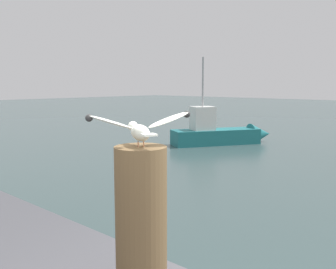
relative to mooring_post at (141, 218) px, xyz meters
name	(u,v)px	position (x,y,z in m)	size (l,w,h in m)	color
mooring_post	(141,218)	(0.00, 0.00, 0.00)	(0.33, 0.33, 0.91)	brown
seagull	(140,128)	(0.00, 0.00, 0.57)	(0.39, 0.64, 0.21)	tan
boat_teal	(223,133)	(-7.87, 12.35, -1.31)	(3.17, 4.47, 3.85)	#1E7075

